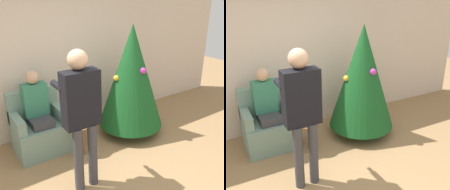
{
  "view_description": "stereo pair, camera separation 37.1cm",
  "coord_description": "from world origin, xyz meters",
  "views": [
    {
      "loc": [
        -1.62,
        -1.9,
        2.37
      ],
      "look_at": [
        0.32,
        0.96,
        0.99
      ],
      "focal_mm": 42.0,
      "sensor_mm": 36.0,
      "label": 1
    },
    {
      "loc": [
        -1.3,
        -2.09,
        2.37
      ],
      "look_at": [
        0.32,
        0.96,
        0.99
      ],
      "focal_mm": 42.0,
      "sensor_mm": 36.0,
      "label": 2
    }
  ],
  "objects": [
    {
      "name": "armchair",
      "position": [
        -0.54,
        1.72,
        0.35
      ],
      "size": [
        0.78,
        0.65,
        0.96
      ],
      "color": "gray",
      "rests_on": "ground_plane"
    },
    {
      "name": "person_standing",
      "position": [
        -0.35,
        0.61,
        1.08
      ],
      "size": [
        0.45,
        0.57,
        1.78
      ],
      "color": "#38383D",
      "rests_on": "ground_plane"
    },
    {
      "name": "wall_back",
      "position": [
        0.0,
        2.23,
        1.35
      ],
      "size": [
        8.0,
        0.06,
        2.7
      ],
      "color": "beige",
      "rests_on": "ground_plane"
    },
    {
      "name": "christmas_tree",
      "position": [
        0.99,
        1.36,
        1.04
      ],
      "size": [
        1.11,
        1.11,
        1.9
      ],
      "color": "brown",
      "rests_on": "ground_plane"
    },
    {
      "name": "side_stool",
      "position": [
        -0.04,
        1.31,
        0.39
      ],
      "size": [
        0.38,
        0.38,
        0.47
      ],
      "color": "brown",
      "rests_on": "ground_plane"
    },
    {
      "name": "person_seated",
      "position": [
        -0.54,
        1.69,
        0.72
      ],
      "size": [
        0.36,
        0.46,
        1.29
      ],
      "color": "#38383D",
      "rests_on": "ground_plane"
    },
    {
      "name": "laptop",
      "position": [
        -0.04,
        1.31,
        0.48
      ],
      "size": [
        0.32,
        0.25,
        0.02
      ],
      "color": "#38383D",
      "rests_on": "side_stool"
    }
  ]
}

